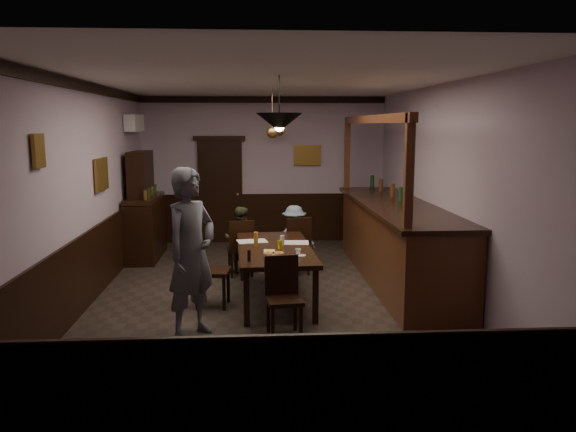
{
  "coord_description": "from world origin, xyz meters",
  "views": [
    {
      "loc": [
        -0.24,
        -7.62,
        2.42
      ],
      "look_at": [
        0.26,
        0.16,
        1.15
      ],
      "focal_mm": 35.0,
      "sensor_mm": 36.0,
      "label": 1
    }
  ],
  "objects": [
    {
      "name": "newspaper_right",
      "position": [
        0.35,
        0.22,
        0.75
      ],
      "size": [
        0.44,
        0.33,
        0.01
      ],
      "primitive_type": "cube",
      "rotation": [
        0.0,
        0.0,
        -0.07
      ],
      "color": "silver",
      "rests_on": "dining_table"
    },
    {
      "name": "room",
      "position": [
        0.0,
        0.0,
        1.5
      ],
      "size": [
        5.01,
        8.01,
        3.01
      ],
      "color": "#2D2621",
      "rests_on": "ground"
    },
    {
      "name": "chair_near",
      "position": [
        0.1,
        -1.36,
        0.5
      ],
      "size": [
        0.45,
        0.45,
        0.92
      ],
      "rotation": [
        0.0,
        0.0,
        0.13
      ],
      "color": "black",
      "rests_on": "ground"
    },
    {
      "name": "napkin",
      "position": [
        -0.02,
        -0.27,
        0.75
      ],
      "size": [
        0.16,
        0.16,
        0.0
      ],
      "primitive_type": "cube",
      "rotation": [
        0.0,
        0.0,
        0.04
      ],
      "color": "#DBB350",
      "rests_on": "dining_table"
    },
    {
      "name": "bar_counter",
      "position": [
        1.99,
        0.83,
        0.65
      ],
      "size": [
        1.06,
        4.58,
        2.56
      ],
      "color": "#4C2714",
      "rests_on": "ground"
    },
    {
      "name": "pastry_ring_b",
      "position": [
        0.09,
        -0.59,
        0.79
      ],
      "size": [
        0.13,
        0.13,
        0.04
      ],
      "primitive_type": "torus",
      "color": "#C68C47",
      "rests_on": "pastry_plate"
    },
    {
      "name": "person_standing",
      "position": [
        -0.94,
        -1.33,
        0.98
      ],
      "size": [
        0.8,
        0.85,
        1.95
      ],
      "primitive_type": "imported",
      "rotation": [
        0.0,
        0.0,
        0.92
      ],
      "color": "#5A5C67",
      "rests_on": "ground"
    },
    {
      "name": "pendant_brass_mid",
      "position": [
        0.1,
        1.76,
        2.3
      ],
      "size": [
        0.2,
        0.2,
        0.81
      ],
      "color": "#BF8C3F",
      "rests_on": "ground"
    },
    {
      "name": "person_seated_right",
      "position": [
        0.45,
        1.53,
        0.55
      ],
      "size": [
        0.75,
        0.47,
        1.1
      ],
      "primitive_type": "imported",
      "rotation": [
        0.0,
        0.0,
        3.23
      ],
      "color": "slate",
      "rests_on": "ground"
    },
    {
      "name": "picture_left_small",
      "position": [
        -2.46,
        -1.6,
        2.15
      ],
      "size": [
        0.04,
        0.28,
        0.36
      ],
      "color": "olive",
      "rests_on": "ground"
    },
    {
      "name": "sideboard",
      "position": [
        -2.21,
        2.61,
        0.78
      ],
      "size": [
        0.53,
        1.48,
        1.95
      ],
      "color": "black",
      "rests_on": "ground"
    },
    {
      "name": "pendant_brass_far",
      "position": [
        0.3,
        3.36,
        2.3
      ],
      "size": [
        0.2,
        0.2,
        0.81
      ],
      "color": "#BF8C3F",
      "rests_on": "ground"
    },
    {
      "name": "chair_far_left",
      "position": [
        -0.43,
        1.22,
        0.51
      ],
      "size": [
        0.46,
        0.46,
        0.93
      ],
      "rotation": [
        0.0,
        0.0,
        3.31
      ],
      "color": "black",
      "rests_on": "ground"
    },
    {
      "name": "pendant_iron",
      "position": [
        0.09,
        -0.84,
        2.45
      ],
      "size": [
        0.56,
        0.56,
        0.66
      ],
      "color": "black",
      "rests_on": "ground"
    },
    {
      "name": "dining_table",
      "position": [
        0.06,
        -0.04,
        0.69
      ],
      "size": [
        1.09,
        2.24,
        0.75
      ],
      "rotation": [
        0.0,
        0.0,
        0.04
      ],
      "color": "black",
      "rests_on": "ground"
    },
    {
      "name": "soda_can",
      "position": [
        0.13,
        -0.17,
        0.81
      ],
      "size": [
        0.07,
        0.07,
        0.12
      ],
      "primitive_type": "cylinder",
      "color": "yellow",
      "rests_on": "dining_table"
    },
    {
      "name": "chair_far_right",
      "position": [
        0.47,
        1.25,
        0.52
      ],
      "size": [
        0.5,
        0.5,
        0.96
      ],
      "rotation": [
        0.0,
        0.0,
        3.38
      ],
      "color": "black",
      "rests_on": "ground"
    },
    {
      "name": "person_seated_left",
      "position": [
        -0.45,
        1.49,
        0.55
      ],
      "size": [
        0.62,
        0.53,
        1.1
      ],
      "primitive_type": "imported",
      "rotation": [
        0.0,
        0.0,
        2.91
      ],
      "color": "#3A4127",
      "rests_on": "ground"
    },
    {
      "name": "pastry_plate",
      "position": [
        0.01,
        -0.64,
        0.76
      ],
      "size": [
        0.22,
        0.22,
        0.01
      ],
      "primitive_type": "cylinder",
      "color": "white",
      "rests_on": "dining_table"
    },
    {
      "name": "pepper_mill",
      "position": [
        -0.29,
        -0.83,
        0.82
      ],
      "size": [
        0.04,
        0.04,
        0.14
      ],
      "primitive_type": "cylinder",
      "color": "black",
      "rests_on": "dining_table"
    },
    {
      "name": "water_glass",
      "position": [
        0.17,
        0.01,
        0.82
      ],
      "size": [
        0.06,
        0.06,
        0.15
      ],
      "primitive_type": "cylinder",
      "color": "silver",
      "rests_on": "dining_table"
    },
    {
      "name": "chair_side",
      "position": [
        -0.87,
        -0.26,
        0.56
      ],
      "size": [
        0.49,
        0.49,
        1.02
      ],
      "rotation": [
        0.0,
        0.0,
        1.46
      ],
      "color": "black",
      "rests_on": "ground"
    },
    {
      "name": "beer_glass",
      "position": [
        -0.2,
        0.03,
        0.85
      ],
      "size": [
        0.06,
        0.06,
        0.2
      ],
      "primitive_type": "cylinder",
      "color": "#BF721E",
      "rests_on": "dining_table"
    },
    {
      "name": "saucer",
      "position": [
        0.36,
        -0.6,
        0.76
      ],
      "size": [
        0.15,
        0.15,
        0.01
      ],
      "primitive_type": "cylinder",
      "color": "white",
      "rests_on": "dining_table"
    },
    {
      "name": "ac_unit",
      "position": [
        -2.38,
        2.9,
        2.45
      ],
      "size": [
        0.2,
        0.85,
        0.3
      ],
      "color": "white",
      "rests_on": "ground"
    },
    {
      "name": "picture_left_large",
      "position": [
        -2.46,
        0.8,
        1.7
      ],
      "size": [
        0.04,
        0.62,
        0.48
      ],
      "color": "olive",
      "rests_on": "ground"
    },
    {
      "name": "door_back",
      "position": [
        -0.9,
        3.95,
        1.05
      ],
      "size": [
        0.9,
        0.06,
        2.1
      ],
      "primitive_type": "cube",
      "color": "black",
      "rests_on": "ground"
    },
    {
      "name": "pastry_ring_a",
      "position": [
        -0.05,
        -0.59,
        0.79
      ],
      "size": [
        0.13,
        0.13,
        0.04
      ],
      "primitive_type": "torus",
      "color": "#C68C47",
      "rests_on": "pastry_plate"
    },
    {
      "name": "newspaper_left",
      "position": [
        -0.25,
        0.35,
        0.75
      ],
      "size": [
        0.47,
        0.37,
        0.01
      ],
      "primitive_type": "cube",
      "rotation": [
        0.0,
        0.0,
        0.18
      ],
      "color": "silver",
      "rests_on": "dining_table"
    },
    {
      "name": "coffee_cup",
      "position": [
        0.34,
        -0.56,
        0.8
      ],
      "size": [
        0.08,
        0.08,
        0.07
      ],
      "primitive_type": "imported",
      "rotation": [
        0.0,
        0.0,
        0.04
      ],
      "color": "white",
      "rests_on": "saucer"
    },
    {
      "name": "picture_back",
      "position": [
        0.9,
        3.96,
        1.8
      ],
      "size": [
        0.55,
        0.04,
        0.42
      ],
      "color": "olive",
      "rests_on": "ground"
    }
  ]
}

